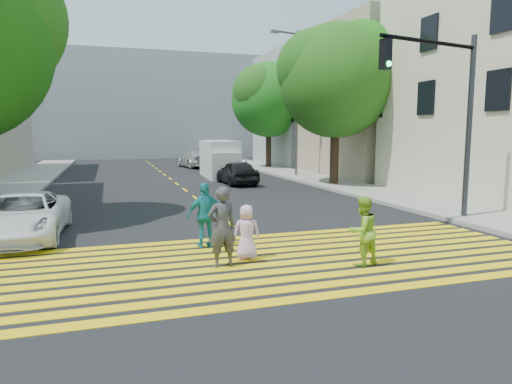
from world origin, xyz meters
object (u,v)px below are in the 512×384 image
pedestrian_man (222,227)px  pedestrian_child (247,232)px  pedestrian_extra (206,215)px  white_sedan (23,216)px  silver_car (194,159)px  dark_car_parked (229,161)px  tree_right_far (269,96)px  traffic_signal (448,101)px  tree_right_near (338,75)px  pedestrian_woman (363,231)px  white_van (220,160)px  dark_car_near (237,172)px

pedestrian_man → pedestrian_child: bearing=-155.9°
pedestrian_child → pedestrian_extra: size_ratio=0.77×
white_sedan → silver_car: (9.27, 24.45, 0.07)m
pedestrian_extra → pedestrian_child: bearing=111.2°
silver_car → dark_car_parked: (1.90, -4.29, 0.01)m
tree_right_far → silver_car: tree_right_far is taller
white_sedan → traffic_signal: bearing=-5.6°
tree_right_near → pedestrian_child: (-8.97, -12.67, -5.42)m
pedestrian_woman → dark_car_parked: size_ratio=0.35×
white_van → traffic_signal: size_ratio=0.85×
pedestrian_man → dark_car_near: pedestrian_man is taller
traffic_signal → pedestrian_child: bearing=-174.5°
dark_car_near → tree_right_far: bearing=-120.4°
pedestrian_extra → dark_car_near: 14.41m
tree_right_far → white_sedan: bearing=-124.7°
tree_right_near → white_sedan: tree_right_near is taller
pedestrian_woman → white_sedan: 9.28m
dark_car_near → tree_right_near: bearing=152.4°
tree_right_far → pedestrian_extra: bearing=-113.1°
traffic_signal → tree_right_near: bearing=70.4°
pedestrian_man → pedestrian_child: (0.69, 0.41, -0.25)m
dark_car_parked → traffic_signal: size_ratio=0.73×
white_sedan → traffic_signal: traffic_signal is taller
pedestrian_child → silver_car: 28.61m
tree_right_far → white_van: tree_right_far is taller
pedestrian_man → pedestrian_woman: pedestrian_man is taller
white_sedan → pedestrian_man: bearing=-40.6°
white_sedan → tree_right_far: bearing=57.3°
pedestrian_woman → tree_right_near: bearing=-127.7°
pedestrian_child → traffic_signal: size_ratio=0.21×
tree_right_near → traffic_signal: 10.81m
pedestrian_extra → dark_car_parked: bearing=-110.1°
dark_car_near → silver_car: (-0.06, 13.26, 0.03)m
pedestrian_extra → traffic_signal: bearing=-178.9°
white_sedan → pedestrian_child: bearing=-34.0°
white_van → dark_car_near: bearing=-87.1°
tree_right_far → dark_car_near: bearing=-118.5°
dark_car_near → dark_car_parked: dark_car_parked is taller
tree_right_far → pedestrian_child: (-9.59, -25.47, -5.27)m
pedestrian_woman → white_sedan: pedestrian_woman is taller
silver_car → dark_car_parked: size_ratio=1.11×
pedestrian_man → dark_car_near: (4.64, 15.50, -0.21)m
tree_right_far → white_sedan: 26.77m
pedestrian_woman → pedestrian_extra: (-3.01, 2.70, 0.06)m
tree_right_near → silver_car: bearing=108.0°
pedestrian_child → white_van: size_ratio=0.25×
pedestrian_woman → dark_car_parked: pedestrian_woman is taller
tree_right_near → traffic_signal: size_ratio=1.46×
pedestrian_child → white_sedan: size_ratio=0.28×
tree_right_near → pedestrian_child: tree_right_near is taller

